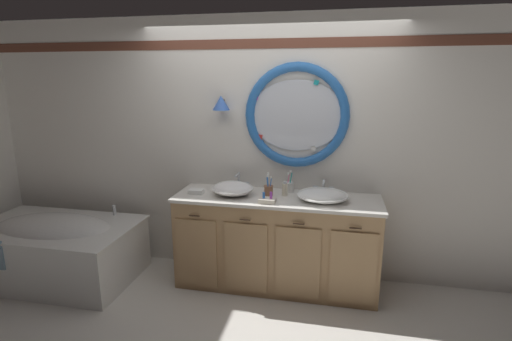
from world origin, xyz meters
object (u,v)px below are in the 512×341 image
(sink_basin_left, at_px, (233,188))
(folded_hand_towel, at_px, (196,191))
(toothbrush_holder_left, at_px, (269,190))
(toothbrush_holder_right, at_px, (289,187))
(bathtub, at_px, (56,246))
(sink_basin_right, at_px, (323,195))
(toiletry_basket, at_px, (267,200))
(soap_dispenser, at_px, (285,189))

(sink_basin_left, xyz_separation_m, folded_hand_towel, (-0.36, -0.02, -0.05))
(toothbrush_holder_left, relative_size, folded_hand_towel, 1.53)
(toothbrush_holder_right, bearing_deg, bathtub, -167.61)
(sink_basin_left, distance_m, sink_basin_right, 0.85)
(folded_hand_towel, relative_size, toiletry_basket, 0.98)
(bathtub, xyz_separation_m, toothbrush_holder_left, (2.13, 0.35, 0.62))
(toothbrush_holder_right, distance_m, soap_dispenser, 0.14)
(sink_basin_right, distance_m, toothbrush_holder_left, 0.51)
(bathtub, distance_m, sink_basin_right, 2.73)
(sink_basin_right, distance_m, folded_hand_towel, 1.21)
(sink_basin_left, height_order, soap_dispenser, soap_dispenser)
(sink_basin_left, bearing_deg, soap_dispenser, 9.09)
(toothbrush_holder_right, distance_m, toiletry_basket, 0.40)
(toothbrush_holder_left, distance_m, toothbrush_holder_right, 0.24)
(toothbrush_holder_right, xyz_separation_m, folded_hand_towel, (-0.88, -0.24, -0.03))
(bathtub, relative_size, folded_hand_towel, 11.10)
(folded_hand_towel, bearing_deg, toothbrush_holder_right, 14.99)
(toothbrush_holder_right, bearing_deg, sink_basin_right, -32.42)
(toothbrush_holder_right, height_order, toiletry_basket, toothbrush_holder_right)
(toiletry_basket, bearing_deg, soap_dispenser, 62.20)
(toothbrush_holder_right, bearing_deg, sink_basin_left, -157.77)
(folded_hand_towel, bearing_deg, toothbrush_holder_left, 6.43)
(sink_basin_right, bearing_deg, folded_hand_towel, -178.89)
(toothbrush_holder_left, xyz_separation_m, folded_hand_towel, (-0.70, -0.08, -0.04))
(sink_basin_right, xyz_separation_m, soap_dispenser, (-0.36, 0.08, 0.01))
(sink_basin_left, relative_size, toiletry_basket, 2.72)
(sink_basin_right, height_order, toothbrush_holder_right, toothbrush_holder_right)
(bathtub, xyz_separation_m, sink_basin_right, (2.64, 0.30, 0.62))
(toothbrush_holder_left, bearing_deg, toothbrush_holder_right, 41.26)
(sink_basin_right, height_order, soap_dispenser, soap_dispenser)
(toothbrush_holder_left, xyz_separation_m, toiletry_basket, (0.03, -0.21, -0.03))
(bathtub, relative_size, sink_basin_right, 3.44)
(soap_dispenser, height_order, folded_hand_towel, soap_dispenser)
(sink_basin_left, distance_m, toiletry_basket, 0.40)
(soap_dispenser, bearing_deg, toiletry_basket, -117.80)
(sink_basin_right, height_order, toiletry_basket, sink_basin_right)
(toiletry_basket, bearing_deg, sink_basin_left, 156.57)
(toothbrush_holder_left, bearing_deg, soap_dispenser, 8.69)
(soap_dispenser, bearing_deg, folded_hand_towel, -173.16)
(toothbrush_holder_left, relative_size, toiletry_basket, 1.50)
(toothbrush_holder_left, relative_size, soap_dispenser, 1.49)
(sink_basin_right, bearing_deg, toothbrush_holder_right, 147.58)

